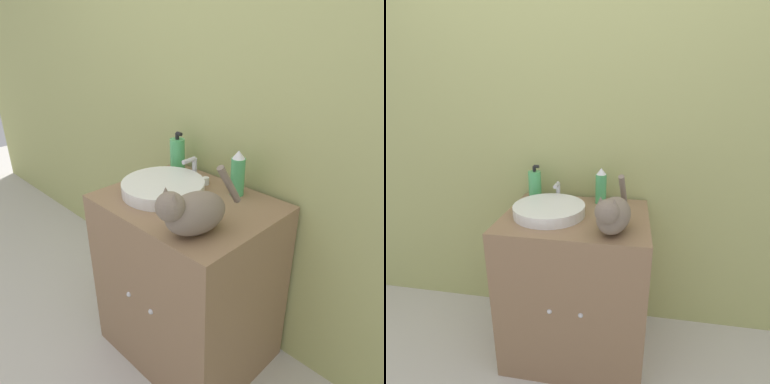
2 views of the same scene
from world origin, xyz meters
TOP-DOWN VIEW (x-y plane):
  - wall_back at (0.00, 0.62)m, footprint 6.00×0.05m
  - vanity_cabinet at (0.00, 0.29)m, footprint 0.74×0.59m
  - sink_basin at (-0.13, 0.27)m, footprint 0.37×0.37m
  - faucet at (-0.13, 0.46)m, footprint 0.18×0.09m
  - cat at (0.20, 0.11)m, footprint 0.19×0.36m
  - soap_bottle at (-0.28, 0.49)m, footprint 0.07×0.07m
  - spray_bottle at (0.11, 0.48)m, footprint 0.06×0.06m

SIDE VIEW (x-z plane):
  - vanity_cabinet at x=0.00m, z-range 0.00..0.83m
  - sink_basin at x=-0.13m, z-range 0.83..0.89m
  - faucet at x=-0.13m, z-range 0.83..0.95m
  - soap_bottle at x=-0.28m, z-range 0.82..1.02m
  - cat at x=0.20m, z-range 0.81..1.05m
  - spray_bottle at x=0.11m, z-range 0.83..1.04m
  - wall_back at x=0.00m, z-range 0.00..2.50m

